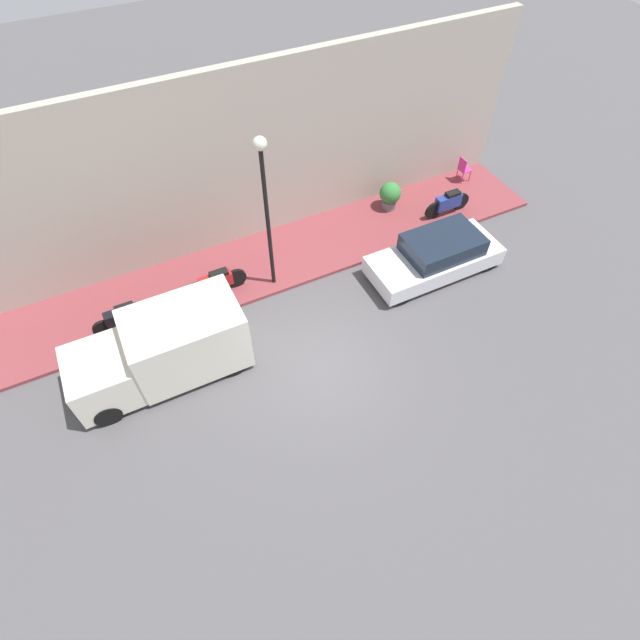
{
  "coord_description": "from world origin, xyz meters",
  "views": [
    {
      "loc": [
        -6.99,
        3.49,
        11.54
      ],
      "look_at": [
        1.06,
        -0.49,
        0.6
      ],
      "focal_mm": 28.0,
      "sensor_mm": 36.0,
      "label": 1
    }
  ],
  "objects_px": {
    "parked_car": "(436,256)",
    "motorcycle_black": "(124,317)",
    "streetlamp": "(265,193)",
    "cafe_chair": "(464,168)",
    "potted_plant": "(390,195)",
    "motorcycle_red": "(216,282)",
    "motorcycle_blue": "(448,203)",
    "delivery_van": "(162,350)"
  },
  "relations": [
    {
      "from": "potted_plant",
      "to": "motorcycle_blue",
      "type": "bearing_deg",
      "value": -125.89
    },
    {
      "from": "motorcycle_black",
      "to": "motorcycle_blue",
      "type": "relative_size",
      "value": 1.0
    },
    {
      "from": "parked_car",
      "to": "potted_plant",
      "type": "distance_m",
      "value": 3.33
    },
    {
      "from": "potted_plant",
      "to": "delivery_van",
      "type": "bearing_deg",
      "value": 110.73
    },
    {
      "from": "delivery_van",
      "to": "cafe_chair",
      "type": "height_order",
      "value": "delivery_van"
    },
    {
      "from": "parked_car",
      "to": "delivery_van",
      "type": "distance_m",
      "value": 8.77
    },
    {
      "from": "delivery_van",
      "to": "streetlamp",
      "type": "height_order",
      "value": "streetlamp"
    },
    {
      "from": "parked_car",
      "to": "motorcycle_red",
      "type": "height_order",
      "value": "parked_car"
    },
    {
      "from": "motorcycle_blue",
      "to": "streetlamp",
      "type": "bearing_deg",
      "value": 93.31
    },
    {
      "from": "parked_car",
      "to": "motorcycle_black",
      "type": "bearing_deg",
      "value": 78.7
    },
    {
      "from": "streetlamp",
      "to": "potted_plant",
      "type": "distance_m",
      "value": 6.14
    },
    {
      "from": "motorcycle_blue",
      "to": "motorcycle_red",
      "type": "relative_size",
      "value": 0.94
    },
    {
      "from": "streetlamp",
      "to": "cafe_chair",
      "type": "height_order",
      "value": "streetlamp"
    },
    {
      "from": "motorcycle_red",
      "to": "streetlamp",
      "type": "relative_size",
      "value": 0.38
    },
    {
      "from": "parked_car",
      "to": "potted_plant",
      "type": "bearing_deg",
      "value": -5.31
    },
    {
      "from": "delivery_van",
      "to": "motorcycle_blue",
      "type": "bearing_deg",
      "value": -78.29
    },
    {
      "from": "delivery_van",
      "to": "cafe_chair",
      "type": "relative_size",
      "value": 4.72
    },
    {
      "from": "motorcycle_blue",
      "to": "cafe_chair",
      "type": "relative_size",
      "value": 1.89
    },
    {
      "from": "motorcycle_black",
      "to": "motorcycle_blue",
      "type": "bearing_deg",
      "value": -88.89
    },
    {
      "from": "potted_plant",
      "to": "parked_car",
      "type": "bearing_deg",
      "value": 174.69
    },
    {
      "from": "motorcycle_blue",
      "to": "motorcycle_red",
      "type": "xyz_separation_m",
      "value": [
        -0.06,
        8.59,
        -0.02
      ]
    },
    {
      "from": "motorcycle_red",
      "to": "potted_plant",
      "type": "height_order",
      "value": "potted_plant"
    },
    {
      "from": "motorcycle_black",
      "to": "motorcycle_red",
      "type": "xyz_separation_m",
      "value": [
        0.17,
        -2.83,
        -0.01
      ]
    },
    {
      "from": "delivery_van",
      "to": "motorcycle_black",
      "type": "distance_m",
      "value": 2.17
    },
    {
      "from": "parked_car",
      "to": "delivery_van",
      "type": "bearing_deg",
      "value": 90.75
    },
    {
      "from": "delivery_van",
      "to": "motorcycle_black",
      "type": "bearing_deg",
      "value": 19.02
    },
    {
      "from": "motorcycle_black",
      "to": "potted_plant",
      "type": "height_order",
      "value": "potted_plant"
    },
    {
      "from": "motorcycle_black",
      "to": "streetlamp",
      "type": "relative_size",
      "value": 0.36
    },
    {
      "from": "parked_car",
      "to": "motorcycle_red",
      "type": "distance_m",
      "value": 6.93
    },
    {
      "from": "motorcycle_blue",
      "to": "motorcycle_red",
      "type": "distance_m",
      "value": 8.59
    },
    {
      "from": "delivery_van",
      "to": "streetlamp",
      "type": "relative_size",
      "value": 0.9
    },
    {
      "from": "motorcycle_black",
      "to": "potted_plant",
      "type": "relative_size",
      "value": 1.8
    },
    {
      "from": "parked_car",
      "to": "motorcycle_blue",
      "type": "relative_size",
      "value": 2.36
    },
    {
      "from": "motorcycle_red",
      "to": "streetlamp",
      "type": "distance_m",
      "value": 3.42
    },
    {
      "from": "motorcycle_black",
      "to": "parked_car",
      "type": "bearing_deg",
      "value": -101.3
    },
    {
      "from": "cafe_chair",
      "to": "motorcycle_blue",
      "type": "bearing_deg",
      "value": 129.58
    },
    {
      "from": "parked_car",
      "to": "cafe_chair",
      "type": "height_order",
      "value": "parked_car"
    },
    {
      "from": "parked_car",
      "to": "cafe_chair",
      "type": "distance_m",
      "value": 5.06
    },
    {
      "from": "motorcycle_black",
      "to": "motorcycle_blue",
      "type": "height_order",
      "value": "motorcycle_blue"
    },
    {
      "from": "potted_plant",
      "to": "cafe_chair",
      "type": "relative_size",
      "value": 1.05
    },
    {
      "from": "motorcycle_black",
      "to": "motorcycle_red",
      "type": "distance_m",
      "value": 2.84
    },
    {
      "from": "parked_car",
      "to": "motorcycle_blue",
      "type": "distance_m",
      "value": 2.89
    }
  ]
}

